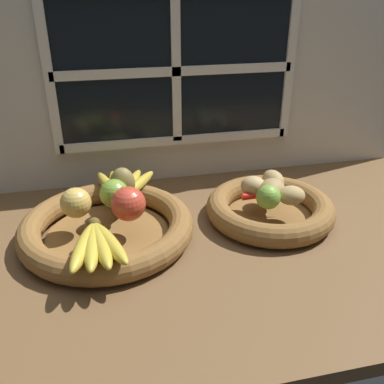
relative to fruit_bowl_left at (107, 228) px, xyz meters
The scene contains 16 objects.
ground_plane 21.93cm from the fruit_bowl_left, ahead, with size 140.00×90.00×3.00cm, color brown.
back_wall 44.87cm from the fruit_bowl_left, 54.43° to the left, with size 140.00×4.60×55.00cm.
fruit_bowl_left is the anchor object (origin of this frame).
fruit_bowl_right 39.05cm from the fruit_bowl_left, ahead, with size 30.98×30.98×5.49cm.
apple_red_right 8.62cm from the fruit_bowl_left, 22.33° to the right, with size 7.55×7.55×7.55cm, color #CC422D.
apple_golden_left 8.94cm from the fruit_bowl_left, 164.38° to the left, with size 6.75×6.75×6.75cm, color #DBB756.
apple_green_back 8.03cm from the fruit_bowl_left, 62.67° to the left, with size 6.65×6.65×6.65cm, color #7AA338.
pear_brown 11.70cm from the fruit_bowl_left, 61.03° to the left, with size 5.29×5.91×7.81cm, color olive.
banana_bunch_front 13.75cm from the fruit_bowl_left, 99.56° to the right, with size 12.50×17.94×3.05cm.
banana_bunch_back 13.92cm from the fruit_bowl_left, 69.08° to the left, with size 16.39×18.94×2.66cm.
potato_oblong 35.84cm from the fruit_bowl_left, ahead, with size 6.05×5.31×4.84cm, color tan.
potato_back 41.73cm from the fruit_bowl_left, ahead, with size 6.95×4.90×5.05cm, color tan.
potato_large 39.41cm from the fruit_bowl_left, ahead, with size 7.53×5.97×4.81cm, color #A38451.
potato_small 42.80cm from the fruit_bowl_left, ahead, with size 6.41×5.35×4.42cm, color tan.
lime_near 37.04cm from the fruit_bowl_left, ahead, with size 5.61×5.61×5.61cm, color #7AAD3D.
chili_pepper 38.28cm from the fruit_bowl_left, ahead, with size 1.82×1.82×12.34cm, color red.
Camera 1 is at (-20.64, -82.75, 52.17)cm, focal length 39.21 mm.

